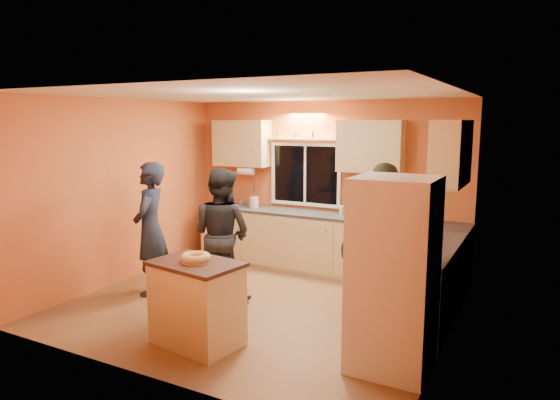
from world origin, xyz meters
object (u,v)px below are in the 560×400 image
Objects in this scene: person_left at (150,229)px; person_right at (380,246)px; refrigerator at (393,275)px; person_center at (222,234)px; island at (197,303)px.

person_left is 3.03m from person_right.
person_right is at bearing 113.74° from refrigerator.
person_left reaches higher than person_center.
island is at bearing 160.63° from person_right.
person_right is (3.01, 0.36, 0.04)m from person_left.
person_center is at bearing 121.62° from person_right.
refrigerator reaches higher than person_center.
refrigerator is 2.01m from island.
person_left is 0.95× the size of person_right.
person_center is (-2.45, 0.81, -0.05)m from refrigerator.
person_left is at bearing 171.12° from refrigerator.
island is 0.58× the size of person_center.
person_right is (2.06, 0.08, 0.07)m from person_center.
person_left is 0.99m from person_center.
refrigerator reaches higher than island.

